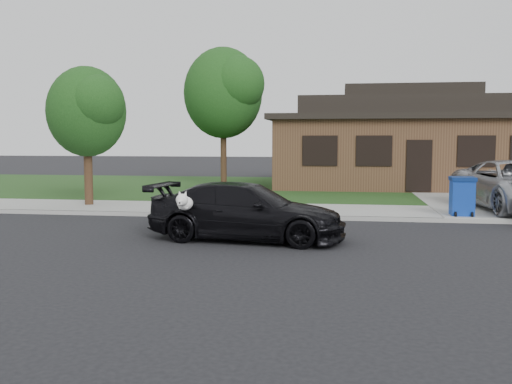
# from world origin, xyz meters

# --- Properties ---
(ground) EXTENTS (120.00, 120.00, 0.00)m
(ground) POSITION_xyz_m (0.00, 0.00, 0.00)
(ground) COLOR black
(ground) RESTS_ON ground
(sidewalk) EXTENTS (60.00, 3.00, 0.12)m
(sidewalk) POSITION_xyz_m (0.00, 5.00, 0.06)
(sidewalk) COLOR gray
(sidewalk) RESTS_ON ground
(curb) EXTENTS (60.00, 0.12, 0.12)m
(curb) POSITION_xyz_m (0.00, 3.50, 0.06)
(curb) COLOR gray
(curb) RESTS_ON ground
(lawn) EXTENTS (60.00, 13.00, 0.13)m
(lawn) POSITION_xyz_m (0.00, 13.00, 0.07)
(lawn) COLOR #193814
(lawn) RESTS_ON ground
(driveway) EXTENTS (4.50, 13.00, 0.14)m
(driveway) POSITION_xyz_m (6.00, 10.00, 0.07)
(driveway) COLOR gray
(driveway) RESTS_ON ground
(sedan) EXTENTS (4.72, 2.47, 1.31)m
(sedan) POSITION_xyz_m (-1.26, 0.01, 0.66)
(sedan) COLOR black
(sedan) RESTS_ON ground
(recycling_bin) EXTENTS (0.68, 0.73, 1.12)m
(recycling_bin) POSITION_xyz_m (4.32, 4.07, 0.69)
(recycling_bin) COLOR #0D3195
(recycling_bin) RESTS_ON sidewalk
(house) EXTENTS (12.60, 8.60, 4.65)m
(house) POSITION_xyz_m (4.00, 15.00, 2.13)
(house) COLOR #422B1C
(house) RESTS_ON ground
(tree_0) EXTENTS (3.78, 3.60, 6.34)m
(tree_0) POSITION_xyz_m (-4.34, 12.88, 4.48)
(tree_0) COLOR #332114
(tree_0) RESTS_ON ground
(tree_2) EXTENTS (2.73, 2.60, 4.59)m
(tree_2) POSITION_xyz_m (-7.38, 5.11, 3.27)
(tree_2) COLOR #332114
(tree_2) RESTS_ON ground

